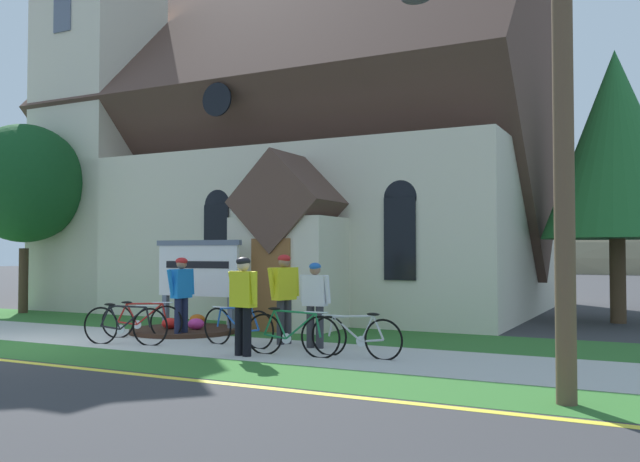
{
  "coord_description": "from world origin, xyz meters",
  "views": [
    {
      "loc": [
        10.97,
        -8.82,
        1.76
      ],
      "look_at": [
        4.83,
        3.28,
        2.22
      ],
      "focal_mm": 37.73,
      "sensor_mm": 36.0,
      "label": 1
    }
  ],
  "objects": [
    {
      "name": "ground",
      "position": [
        0.0,
        4.0,
        0.0
      ],
      "size": [
        140.0,
        140.0,
        0.0
      ],
      "primitive_type": "plane",
      "color": "#333335"
    },
    {
      "name": "sidewalk_slab",
      "position": [
        0.53,
        1.78,
        0.01
      ],
      "size": [
        32.0,
        2.61,
        0.01
      ],
      "primitive_type": "cube",
      "color": "#B7B5AD",
      "rests_on": "ground"
    },
    {
      "name": "grass_verge",
      "position": [
        0.53,
        -0.31,
        0.0
      ],
      "size": [
        32.0,
        1.58,
        0.01
      ],
      "primitive_type": "cube",
      "color": "#2D6628",
      "rests_on": "ground"
    },
    {
      "name": "church_lawn",
      "position": [
        0.53,
        4.42,
        0.0
      ],
      "size": [
        24.0,
        2.66,
        0.01
      ],
      "primitive_type": "cube",
      "color": "#2D6628",
      "rests_on": "ground"
    },
    {
      "name": "church_building",
      "position": [
        0.15,
        10.79,
        4.69
      ],
      "size": [
        15.13,
        12.54,
        12.82
      ],
      "color": "beige",
      "rests_on": "ground"
    },
    {
      "name": "church_sign",
      "position": [
        1.52,
        3.64,
        1.36
      ],
      "size": [
        2.29,
        0.16,
        2.07
      ],
      "color": "slate",
      "rests_on": "ground"
    },
    {
      "name": "flower_bed",
      "position": [
        1.51,
        3.18,
        0.07
      ],
      "size": [
        2.36,
        2.36,
        0.34
      ],
      "color": "#382319",
      "rests_on": "ground"
    },
    {
      "name": "bicycle_red",
      "position": [
        1.32,
        2.0,
        0.37
      ],
      "size": [
        1.63,
        0.68,
        0.78
      ],
      "color": "black",
      "rests_on": "ground"
    },
    {
      "name": "bicycle_yellow",
      "position": [
        5.29,
        1.29,
        0.38
      ],
      "size": [
        1.81,
        0.12,
        0.84
      ],
      "color": "black",
      "rests_on": "ground"
    },
    {
      "name": "bicycle_black",
      "position": [
        1.74,
        1.06,
        0.38
      ],
      "size": [
        1.75,
        0.45,
        0.82
      ],
      "color": "black",
      "rests_on": "ground"
    },
    {
      "name": "bicycle_green",
      "position": [
        3.82,
        1.85,
        0.38
      ],
      "size": [
        1.78,
        0.33,
        0.83
      ],
      "color": "black",
      "rests_on": "ground"
    },
    {
      "name": "bicycle_silver",
      "position": [
        6.36,
        1.63,
        0.36
      ],
      "size": [
        1.73,
        0.13,
        0.79
      ],
      "color": "black",
      "rests_on": "ground"
    },
    {
      "name": "cyclist_in_red_jersey",
      "position": [
        5.23,
        2.3,
        0.92
      ],
      "size": [
        0.64,
        0.26,
        1.59
      ],
      "color": "#2D2D33",
      "rests_on": "ground"
    },
    {
      "name": "cyclist_in_white_jersey",
      "position": [
        4.45,
        2.51,
        1.03
      ],
      "size": [
        0.34,
        0.71,
        1.74
      ],
      "color": "#2D2D33",
      "rests_on": "ground"
    },
    {
      "name": "cyclist_in_blue_jersey",
      "position": [
        4.57,
        0.88,
        1.0
      ],
      "size": [
        0.64,
        0.37,
        1.7
      ],
      "color": "black",
      "rests_on": "ground"
    },
    {
      "name": "cyclist_in_yellow_jersey",
      "position": [
        2.0,
        2.43,
        0.98
      ],
      "size": [
        0.28,
        0.73,
        1.68
      ],
      "color": "#191E38",
      "rests_on": "ground"
    },
    {
      "name": "utility_pole",
      "position": [
        9.86,
        -0.48,
        4.19
      ],
      "size": [
        3.12,
        0.28,
        7.54
      ],
      "color": "brown",
      "rests_on": "ground"
    },
    {
      "name": "roadside_conifer",
      "position": [
        10.0,
        9.81,
        4.55
      ],
      "size": [
        3.72,
        3.72,
        6.99
      ],
      "color": "#4C3823",
      "rests_on": "ground"
    },
    {
      "name": "yard_deciduous_tree",
      "position": [
        -5.9,
        4.98,
        3.84
      ],
      "size": [
        3.46,
        3.46,
        5.61
      ],
      "color": "#3D2D1E",
      "rests_on": "ground"
    }
  ]
}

